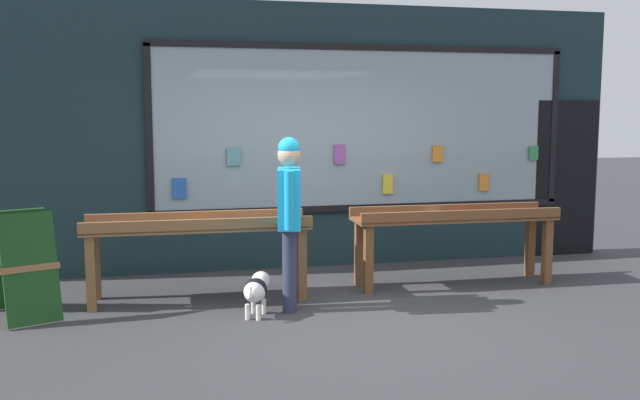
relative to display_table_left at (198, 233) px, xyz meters
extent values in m
plane|color=#38383A|center=(1.42, -1.02, -0.71)|extent=(40.00, 40.00, 0.00)
cube|color=#192D33|center=(1.42, 1.38, 0.93)|extent=(8.17, 0.20, 3.27)
cube|color=#8C9EA8|center=(2.16, 1.25, 1.03)|extent=(5.26, 0.03, 2.00)
cube|color=black|center=(2.16, 1.25, 2.03)|extent=(5.34, 0.06, 0.08)
cube|color=black|center=(2.16, 1.25, 0.03)|extent=(5.34, 0.06, 0.08)
cube|color=black|center=(-0.47, 1.25, 1.03)|extent=(0.08, 0.06, 2.00)
cube|color=black|center=(4.79, 1.25, 1.03)|extent=(0.08, 0.06, 2.00)
cube|color=#2659B2|center=(-0.14, 1.21, 0.34)|extent=(0.16, 0.03, 0.24)
cube|color=#5999A5|center=(0.51, 1.21, 0.71)|extent=(0.16, 0.03, 0.22)
cube|color=yellow|center=(1.20, 1.21, 0.30)|extent=(0.14, 0.03, 0.21)
cube|color=#994CA5|center=(1.83, 1.21, 0.72)|extent=(0.13, 0.03, 0.25)
cube|color=yellow|center=(2.47, 1.21, 0.33)|extent=(0.13, 0.03, 0.25)
cube|color=orange|center=(3.13, 1.21, 0.70)|extent=(0.13, 0.03, 0.21)
cube|color=orange|center=(3.79, 1.21, 0.32)|extent=(0.13, 0.03, 0.22)
cube|color=#338C4C|center=(4.49, 1.21, 0.69)|extent=(0.13, 0.03, 0.18)
cube|color=black|center=(5.01, 1.25, 0.34)|extent=(0.90, 0.04, 2.10)
cube|color=brown|center=(-1.06, -0.21, -0.33)|extent=(0.09, 0.09, 0.75)
cube|color=brown|center=(1.04, -0.26, -0.33)|extent=(0.09, 0.09, 0.75)
cube|color=brown|center=(-1.05, 0.26, -0.33)|extent=(0.09, 0.09, 0.75)
cube|color=brown|center=(1.05, 0.21, -0.33)|extent=(0.09, 0.09, 0.75)
cube|color=brown|center=(0.00, 0.00, 0.06)|extent=(2.32, 0.69, 0.04)
cube|color=brown|center=(-0.01, -0.29, 0.12)|extent=(2.30, 0.11, 0.12)
cube|color=brown|center=(0.01, 0.29, 0.12)|extent=(2.30, 0.11, 0.12)
cube|color=red|center=(-1.03, 0.06, 0.09)|extent=(0.19, 0.21, 0.02)
cube|color=yellow|center=(-0.51, -0.10, 0.09)|extent=(0.16, 0.21, 0.02)
cube|color=orange|center=(0.04, 0.14, 0.09)|extent=(0.21, 0.25, 0.02)
cube|color=yellow|center=(0.48, 0.03, 0.09)|extent=(0.15, 0.20, 0.02)
cube|color=silver|center=(1.04, -0.09, 0.10)|extent=(0.15, 0.23, 0.02)
cube|color=brown|center=(1.79, -0.17, -0.34)|extent=(0.09, 0.09, 0.75)
cube|color=brown|center=(3.89, -0.22, -0.34)|extent=(0.09, 0.09, 0.75)
cube|color=brown|center=(1.80, 0.22, -0.34)|extent=(0.09, 0.09, 0.75)
cube|color=brown|center=(3.90, 0.17, -0.34)|extent=(0.09, 0.09, 0.75)
cube|color=brown|center=(2.85, 0.00, 0.06)|extent=(2.31, 0.61, 0.04)
cube|color=brown|center=(2.84, -0.25, 0.12)|extent=(2.30, 0.11, 0.12)
cube|color=brown|center=(2.85, 0.25, 0.12)|extent=(2.30, 0.11, 0.12)
cube|color=red|center=(1.81, -0.04, 0.09)|extent=(0.14, 0.22, 0.03)
cube|color=#5999A5|center=(2.24, -0.09, 0.09)|extent=(0.17, 0.21, 0.02)
cube|color=silver|center=(2.68, 0.13, 0.09)|extent=(0.17, 0.21, 0.03)
cube|color=red|center=(3.03, 0.13, 0.09)|extent=(0.14, 0.23, 0.03)
cube|color=red|center=(3.47, -0.06, 0.09)|extent=(0.18, 0.23, 0.02)
cube|color=#994CA5|center=(3.84, -0.10, 0.10)|extent=(0.17, 0.23, 0.03)
cylinder|color=#2D334C|center=(0.84, -0.68, -0.30)|extent=(0.14, 0.14, 0.82)
cylinder|color=#2D334C|center=(0.87, -0.52, -0.30)|extent=(0.14, 0.14, 0.82)
cube|color=#19A5E0|center=(0.85, -0.60, 0.41)|extent=(0.30, 0.50, 0.58)
cylinder|color=#19A5E0|center=(0.80, -0.88, 0.42)|extent=(0.09, 0.09, 0.55)
cylinder|color=#19A5E0|center=(0.91, -0.31, 0.42)|extent=(0.09, 0.09, 0.55)
sphere|color=tan|center=(0.85, -0.60, 0.83)|extent=(0.22, 0.22, 0.22)
sphere|color=#19A5E0|center=(0.85, -0.60, 0.90)|extent=(0.21, 0.21, 0.21)
ellipsoid|color=white|center=(0.49, -0.76, -0.45)|extent=(0.33, 0.41, 0.21)
ellipsoid|color=black|center=(0.49, -0.76, -0.44)|extent=(0.29, 0.28, 0.22)
sphere|color=white|center=(0.57, -0.56, -0.41)|extent=(0.19, 0.19, 0.19)
cylinder|color=white|center=(0.41, -0.96, -0.42)|extent=(0.06, 0.10, 0.12)
cylinder|color=white|center=(0.58, -0.68, -0.63)|extent=(0.04, 0.04, 0.15)
cylinder|color=white|center=(0.48, -0.64, -0.63)|extent=(0.04, 0.04, 0.15)
cylinder|color=white|center=(0.49, -0.88, -0.63)|extent=(0.04, 0.04, 0.15)
cylinder|color=white|center=(0.40, -0.84, -0.63)|extent=(0.04, 0.04, 0.15)
cube|color=#193F19|center=(-1.56, -0.49, -0.19)|extent=(0.56, 0.44, 1.01)
cube|color=brown|center=(-1.56, -0.49, -0.19)|extent=(0.51, 0.25, 0.07)
cube|color=#193F19|center=(-1.75, -0.02, -0.19)|extent=(0.56, 0.44, 1.01)
cube|color=brown|center=(-1.75, -0.02, -0.19)|extent=(0.51, 0.25, 0.07)
camera|label=1|loc=(-0.42, -7.36, 1.26)|focal=40.00mm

